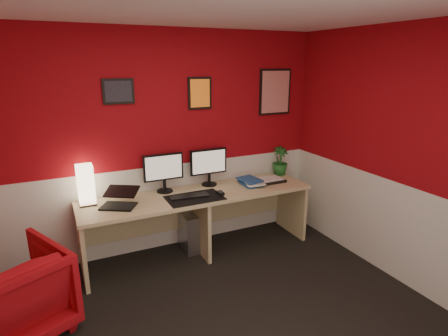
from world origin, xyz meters
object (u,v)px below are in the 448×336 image
at_px(laptop, 118,197).
at_px(shoji_lamp, 86,186).
at_px(zen_tray, 269,180).
at_px(monitor_left, 164,167).
at_px(potted_plant, 280,161).
at_px(pc_tower, 190,230).
at_px(monitor_right, 209,161).
at_px(armchair, 9,296).
at_px(desk, 200,223).

bearing_deg(laptop, shoji_lamp, 173.32).
bearing_deg(laptop, zen_tray, 32.52).
relative_size(monitor_left, potted_plant, 1.59).
xyz_separation_m(shoji_lamp, pc_tower, (1.09, -0.02, -0.70)).
xyz_separation_m(monitor_right, armchair, (-2.08, -0.83, -0.66)).
xyz_separation_m(desk, shoji_lamp, (-1.16, 0.19, 0.56)).
distance_m(desk, monitor_right, 0.72).
distance_m(monitor_right, zen_tray, 0.79).
relative_size(potted_plant, armchair, 0.46).
height_order(shoji_lamp, laptop, shoji_lamp).
height_order(monitor_left, pc_tower, monitor_left).
distance_m(potted_plant, pc_tower, 1.45).
bearing_deg(shoji_lamp, armchair, -131.71).
bearing_deg(shoji_lamp, zen_tray, -4.57).
distance_m(potted_plant, armchair, 3.23).
bearing_deg(potted_plant, monitor_left, 179.78).
bearing_deg(laptop, potted_plant, 37.61).
relative_size(monitor_right, armchair, 0.72).
distance_m(shoji_lamp, potted_plant, 2.37).
relative_size(monitor_right, pc_tower, 1.29).
relative_size(laptop, potted_plant, 0.90).
xyz_separation_m(shoji_lamp, monitor_left, (0.83, 0.03, 0.09)).
height_order(monitor_left, potted_plant, monitor_left).
relative_size(monitor_right, potted_plant, 1.59).
distance_m(shoji_lamp, monitor_right, 1.38).
bearing_deg(monitor_left, potted_plant, -0.22).
height_order(laptop, armchair, laptop).
height_order(laptop, zen_tray, laptop).
height_order(desk, pc_tower, desk).
distance_m(shoji_lamp, zen_tray, 2.10).
height_order(monitor_left, armchair, monitor_left).
height_order(laptop, potted_plant, potted_plant).
distance_m(desk, pc_tower, 0.23).
height_order(desk, zen_tray, zen_tray).
relative_size(laptop, zen_tray, 0.94).
bearing_deg(potted_plant, shoji_lamp, -179.34).
relative_size(shoji_lamp, laptop, 1.21).
bearing_deg(desk, potted_plant, 9.95).
bearing_deg(laptop, armchair, -118.17).
bearing_deg(laptop, monitor_right, 43.68).
distance_m(desk, potted_plant, 1.35).
height_order(monitor_right, zen_tray, monitor_right).
bearing_deg(potted_plant, pc_tower, -177.85).
bearing_deg(monitor_right, potted_plant, -0.42).
relative_size(laptop, armchair, 0.41).
height_order(monitor_left, monitor_right, same).
distance_m(desk, laptop, 1.00).
bearing_deg(monitor_right, armchair, -158.34).
height_order(desk, laptop, laptop).
bearing_deg(pc_tower, armchair, -155.79).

